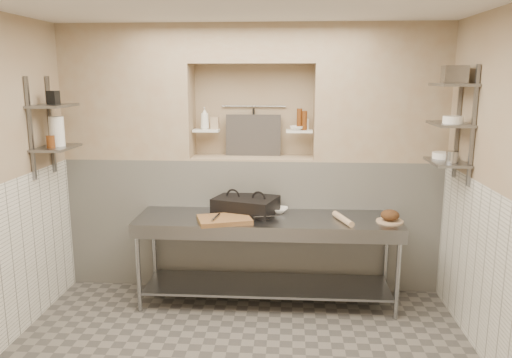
# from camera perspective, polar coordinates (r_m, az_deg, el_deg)

# --- Properties ---
(wall_back) EXTENTS (4.00, 0.10, 2.80)m
(wall_back) POSITION_cam_1_polar(r_m,az_deg,el_deg) (5.65, -0.20, 2.77)
(wall_back) COLOR tan
(wall_back) RESTS_ON ground
(wall_front) EXTENTS (4.00, 0.10, 2.80)m
(wall_front) POSITION_cam_1_polar(r_m,az_deg,el_deg) (1.83, -9.42, -17.04)
(wall_front) COLOR tan
(wall_front) RESTS_ON ground
(backwall_lower) EXTENTS (4.00, 0.40, 1.40)m
(backwall_lower) POSITION_cam_1_polar(r_m,az_deg,el_deg) (5.56, -0.38, -4.78)
(backwall_lower) COLOR silver
(backwall_lower) RESTS_ON floor
(alcove_sill) EXTENTS (1.30, 0.40, 0.02)m
(alcove_sill) POSITION_cam_1_polar(r_m,az_deg,el_deg) (5.40, -0.39, 2.47)
(alcove_sill) COLOR tan
(alcove_sill) RESTS_ON backwall_lower
(backwall_pillar_left) EXTENTS (1.35, 0.40, 1.40)m
(backwall_pillar_left) POSITION_cam_1_polar(r_m,az_deg,el_deg) (5.59, -14.28, 9.54)
(backwall_pillar_left) COLOR tan
(backwall_pillar_left) RESTS_ON backwall_lower
(backwall_pillar_right) EXTENTS (1.35, 0.40, 1.40)m
(backwall_pillar_right) POSITION_cam_1_polar(r_m,az_deg,el_deg) (5.40, 13.97, 9.49)
(backwall_pillar_right) COLOR tan
(backwall_pillar_right) RESTS_ON backwall_lower
(backwall_header) EXTENTS (1.30, 0.40, 0.40)m
(backwall_header) POSITION_cam_1_polar(r_m,az_deg,el_deg) (5.34, -0.41, 15.18)
(backwall_header) COLOR tan
(backwall_header) RESTS_ON backwall_lower
(wainscot_right) EXTENTS (0.02, 3.90, 1.40)m
(wainscot_right) POSITION_cam_1_polar(r_m,az_deg,el_deg) (4.21, 26.36, -11.57)
(wainscot_right) COLOR silver
(wainscot_right) RESTS_ON floor
(alcove_shelf_left) EXTENTS (0.28, 0.16, 0.02)m
(alcove_shelf_left) POSITION_cam_1_polar(r_m,az_deg,el_deg) (5.42, -5.70, 5.54)
(alcove_shelf_left) COLOR white
(alcove_shelf_left) RESTS_ON backwall_lower
(alcove_shelf_right) EXTENTS (0.28, 0.16, 0.02)m
(alcove_shelf_right) POSITION_cam_1_polar(r_m,az_deg,el_deg) (5.34, 4.98, 5.47)
(alcove_shelf_right) COLOR white
(alcove_shelf_right) RESTS_ON backwall_lower
(utensil_rail) EXTENTS (0.70, 0.02, 0.02)m
(utensil_rail) POSITION_cam_1_polar(r_m,az_deg,el_deg) (5.51, -0.27, 8.31)
(utensil_rail) COLOR gray
(utensil_rail) RESTS_ON wall_back
(hanging_steel) EXTENTS (0.02, 0.02, 0.30)m
(hanging_steel) POSITION_cam_1_polar(r_m,az_deg,el_deg) (5.50, -0.28, 6.53)
(hanging_steel) COLOR black
(hanging_steel) RESTS_ON utensil_rail
(splash_panel) EXTENTS (0.60, 0.08, 0.45)m
(splash_panel) POSITION_cam_1_polar(r_m,az_deg,el_deg) (5.46, -0.32, 5.02)
(splash_panel) COLOR #383330
(splash_panel) RESTS_ON alcove_sill
(shelf_rail_left_a) EXTENTS (0.03, 0.03, 0.95)m
(shelf_rail_left_a) POSITION_cam_1_polar(r_m,az_deg,el_deg) (5.38, -22.39, 5.75)
(shelf_rail_left_a) COLOR slate
(shelf_rail_left_a) RESTS_ON wall_left
(shelf_rail_left_b) EXTENTS (0.03, 0.03, 0.95)m
(shelf_rail_left_b) POSITION_cam_1_polar(r_m,az_deg,el_deg) (5.03, -24.38, 5.23)
(shelf_rail_left_b) COLOR slate
(shelf_rail_left_b) RESTS_ON wall_left
(wall_shelf_left_lower) EXTENTS (0.30, 0.50, 0.02)m
(wall_shelf_left_lower) POSITION_cam_1_polar(r_m,az_deg,el_deg) (5.17, -21.84, 3.34)
(wall_shelf_left_lower) COLOR slate
(wall_shelf_left_lower) RESTS_ON wall_left
(wall_shelf_left_upper) EXTENTS (0.30, 0.50, 0.03)m
(wall_shelf_left_upper) POSITION_cam_1_polar(r_m,az_deg,el_deg) (5.13, -22.18, 7.76)
(wall_shelf_left_upper) COLOR slate
(wall_shelf_left_upper) RESTS_ON wall_left
(shelf_rail_right_a) EXTENTS (0.03, 0.03, 1.05)m
(shelf_rail_right_a) POSITION_cam_1_polar(r_m,az_deg,el_deg) (5.08, 22.08, 6.04)
(shelf_rail_right_a) COLOR slate
(shelf_rail_right_a) RESTS_ON wall_right
(shelf_rail_right_b) EXTENTS (0.03, 0.03, 1.05)m
(shelf_rail_right_b) POSITION_cam_1_polar(r_m,az_deg,el_deg) (4.71, 23.57, 5.53)
(shelf_rail_right_b) COLOR slate
(shelf_rail_right_b) RESTS_ON wall_right
(wall_shelf_right_lower) EXTENTS (0.30, 0.50, 0.02)m
(wall_shelf_right_lower) POSITION_cam_1_polar(r_m,az_deg,el_deg) (4.90, 20.98, 1.80)
(wall_shelf_right_lower) COLOR slate
(wall_shelf_right_lower) RESTS_ON wall_right
(wall_shelf_right_mid) EXTENTS (0.30, 0.50, 0.02)m
(wall_shelf_right_mid) POSITION_cam_1_polar(r_m,az_deg,el_deg) (4.85, 21.28, 5.87)
(wall_shelf_right_mid) COLOR slate
(wall_shelf_right_mid) RESTS_ON wall_right
(wall_shelf_right_upper) EXTENTS (0.30, 0.50, 0.03)m
(wall_shelf_right_upper) POSITION_cam_1_polar(r_m,az_deg,el_deg) (4.83, 21.59, 9.99)
(wall_shelf_right_upper) COLOR slate
(wall_shelf_right_upper) RESTS_ON wall_right
(prep_table) EXTENTS (2.60, 0.70, 0.90)m
(prep_table) POSITION_cam_1_polar(r_m,az_deg,el_deg) (5.02, 1.29, -7.28)
(prep_table) COLOR gray
(prep_table) RESTS_ON floor
(panini_press) EXTENTS (0.71, 0.60, 0.16)m
(panini_press) POSITION_cam_1_polar(r_m,az_deg,el_deg) (5.10, -1.18, -2.99)
(panini_press) COLOR black
(panini_press) RESTS_ON prep_table
(cutting_board) EXTENTS (0.58, 0.48, 0.04)m
(cutting_board) POSITION_cam_1_polar(r_m,az_deg,el_deg) (4.82, -3.64, -4.65)
(cutting_board) COLOR brown
(cutting_board) RESTS_ON prep_table
(knife_blade) EXTENTS (0.26, 0.09, 0.01)m
(knife_blade) POSITION_cam_1_polar(r_m,az_deg,el_deg) (4.84, 1.23, -4.24)
(knife_blade) COLOR gray
(knife_blade) RESTS_ON cutting_board
(tongs) EXTENTS (0.06, 0.23, 0.02)m
(tongs) POSITION_cam_1_polar(r_m,az_deg,el_deg) (4.78, -4.62, -4.37)
(tongs) COLOR gray
(tongs) RESTS_ON cutting_board
(mixing_bowl) EXTENTS (0.22, 0.22, 0.05)m
(mixing_bowl) POSITION_cam_1_polar(r_m,az_deg,el_deg) (5.14, 2.56, -3.56)
(mixing_bowl) COLOR white
(mixing_bowl) RESTS_ON prep_table
(rolling_pin) EXTENTS (0.18, 0.39, 0.06)m
(rolling_pin) POSITION_cam_1_polar(r_m,az_deg,el_deg) (4.87, 9.91, -4.52)
(rolling_pin) COLOR tan
(rolling_pin) RESTS_ON prep_table
(bread_board) EXTENTS (0.26, 0.26, 0.01)m
(bread_board) POSITION_cam_1_polar(r_m,az_deg,el_deg) (4.98, 15.03, -4.68)
(bread_board) COLOR tan
(bread_board) RESTS_ON prep_table
(bread_loaf) EXTENTS (0.18, 0.18, 0.11)m
(bread_loaf) POSITION_cam_1_polar(r_m,az_deg,el_deg) (4.96, 15.07, -4.01)
(bread_loaf) COLOR #4C2D19
(bread_loaf) RESTS_ON bread_board
(bottle_soap) EXTENTS (0.10, 0.10, 0.24)m
(bottle_soap) POSITION_cam_1_polar(r_m,az_deg,el_deg) (5.41, -5.89, 6.93)
(bottle_soap) COLOR white
(bottle_soap) RESTS_ON alcove_shelf_left
(jar_alcove) EXTENTS (0.08, 0.08, 0.13)m
(jar_alcove) POSITION_cam_1_polar(r_m,az_deg,el_deg) (5.44, -4.73, 6.39)
(jar_alcove) COLOR tan
(jar_alcove) RESTS_ON alcove_shelf_left
(bowl_alcove) EXTENTS (0.19, 0.19, 0.04)m
(bowl_alcove) POSITION_cam_1_polar(r_m,az_deg,el_deg) (5.33, 4.65, 5.83)
(bowl_alcove) COLOR white
(bowl_alcove) RESTS_ON alcove_shelf_right
(condiment_a) EXTENTS (0.06, 0.06, 0.20)m
(condiment_a) POSITION_cam_1_polar(r_m,az_deg,el_deg) (5.32, 5.56, 6.67)
(condiment_a) COLOR #582C10
(condiment_a) RESTS_ON alcove_shelf_right
(condiment_b) EXTENTS (0.06, 0.06, 0.23)m
(condiment_b) POSITION_cam_1_polar(r_m,az_deg,el_deg) (5.34, 4.98, 6.82)
(condiment_b) COLOR #582C10
(condiment_b) RESTS_ON alcove_shelf_right
(condiment_c) EXTENTS (0.07, 0.07, 0.12)m
(condiment_c) POSITION_cam_1_polar(r_m,az_deg,el_deg) (5.38, 5.72, 6.25)
(condiment_c) COLOR white
(condiment_c) RESTS_ON alcove_shelf_right
(jug_left) EXTENTS (0.14, 0.14, 0.28)m
(jug_left) POSITION_cam_1_polar(r_m,az_deg,el_deg) (5.18, -21.81, 5.08)
(jug_left) COLOR white
(jug_left) RESTS_ON wall_shelf_left_lower
(jar_left) EXTENTS (0.08, 0.08, 0.12)m
(jar_left) POSITION_cam_1_polar(r_m,az_deg,el_deg) (5.07, -22.41, 3.96)
(jar_left) COLOR #582C10
(jar_left) RESTS_ON wall_shelf_left_lower
(box_left_upper) EXTENTS (0.10, 0.10, 0.13)m
(box_left_upper) POSITION_cam_1_polar(r_m,az_deg,el_deg) (5.14, -22.16, 8.62)
(box_left_upper) COLOR black
(box_left_upper) RESTS_ON wall_shelf_left_upper
(bowl_right) EXTENTS (0.19, 0.19, 0.06)m
(bowl_right) POSITION_cam_1_polar(r_m,az_deg,el_deg) (5.03, 20.54, 2.54)
(bowl_right) COLOR white
(bowl_right) RESTS_ON wall_shelf_right_lower
(canister_right) EXTENTS (0.11, 0.11, 0.11)m
(canister_right) POSITION_cam_1_polar(r_m,az_deg,el_deg) (4.76, 21.50, 2.31)
(canister_right) COLOR gray
(canister_right) RESTS_ON wall_shelf_right_lower
(bowl_right_mid) EXTENTS (0.18, 0.18, 0.07)m
(bowl_right_mid) POSITION_cam_1_polar(r_m,az_deg,el_deg) (4.78, 21.59, 6.31)
(bowl_right_mid) COLOR white
(bowl_right_mid) RESTS_ON wall_shelf_right_mid
(basket_right) EXTENTS (0.23, 0.26, 0.15)m
(basket_right) POSITION_cam_1_polar(r_m,az_deg,el_deg) (4.82, 21.73, 11.04)
(basket_right) COLOR gray
(basket_right) RESTS_ON wall_shelf_right_upper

